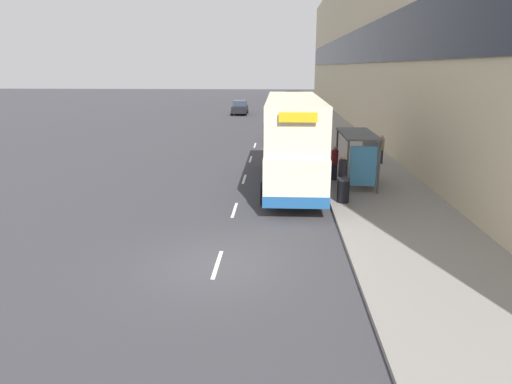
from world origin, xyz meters
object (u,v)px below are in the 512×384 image
Objects in this scene: bus_shelter at (361,149)px; litter_bin at (343,190)px; car_0 at (285,112)px; pedestrian_2 at (342,174)px; double_decker_bus_near at (293,140)px; car_1 at (282,131)px; pedestrian_at_shelter at (381,149)px; pedestrian_1 at (335,163)px; car_2 at (240,108)px.

bus_shelter is 3.56m from litter_bin.
car_0 is 2.42× the size of pedestrian_2.
car_1 is at bearing 91.73° from double_decker_bus_near.
car_0 is 15.34m from car_1.
bus_shelter is 3.33m from double_decker_bus_near.
double_decker_bus_near is at bearing -88.27° from car_1.
car_0 is 2.53× the size of pedestrian_at_shelter.
pedestrian_1 is (2.56, -12.94, 0.20)m from car_1.
double_decker_bus_near is 7.45m from pedestrian_at_shelter.
litter_bin is at bearing -81.64° from car_1.
pedestrian_2 is (7.74, -36.77, 0.22)m from car_2.
car_0 is 32.31m from litter_bin.
pedestrian_1 reaches higher than litter_bin.
pedestrian_1 reaches higher than car_0.
pedestrian_at_shelter reaches higher than car_1.
pedestrian_at_shelter is at bearing -77.22° from car_0.
litter_bin is (2.49, -16.91, -0.16)m from car_1.
pedestrian_2 reaches higher than car_1.
pedestrian_2 is (2.18, -1.97, -1.23)m from double_decker_bus_near.
bus_shelter is at bearing -83.46° from car_0.
car_2 is 37.58m from pedestrian_2.
litter_bin is at bearing 101.33° from car_2.
pedestrian_at_shelter is at bearing 67.93° from bus_shelter.
car_2 reaches higher than litter_bin.
litter_bin is (-3.32, -8.28, -0.35)m from pedestrian_at_shelter.
car_1 is 17.09m from litter_bin.
pedestrian_at_shelter is at bearing 65.24° from pedestrian_2.
pedestrian_2 is at bearing -121.86° from bus_shelter.
bus_shelter reaches higher than litter_bin.
litter_bin is at bearing -111.40° from bus_shelter.
bus_shelter is 14.32m from car_1.
car_0 reaches higher than litter_bin.
litter_bin is at bearing -111.82° from pedestrian_at_shelter.
car_1 is 13.19m from pedestrian_1.
car_0 is at bearing 94.44° from pedestrian_1.
pedestrian_2 reaches higher than pedestrian_1.
car_2 is (-8.86, 34.98, -1.04)m from bus_shelter.
car_0 is 0.99× the size of car_2.
double_decker_bus_near reaches higher than bus_shelter.
pedestrian_2 is at bearing 101.89° from car_2.
pedestrian_at_shelter is 5.39m from pedestrian_1.
car_2 is (-5.15, 21.18, 0.01)m from car_1.
car_0 is 31.00m from pedestrian_2.
car_2 reaches higher than car_1.
double_decker_bus_near is at bearing -162.56° from pedestrian_1.
double_decker_bus_near is at bearing 122.20° from litter_bin.
double_decker_bus_near is at bearing -89.91° from car_0.
car_1 is 0.98× the size of car_2.
bus_shelter is 2.40× the size of pedestrian_1.
pedestrian_1 is at bearing 102.73° from car_2.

